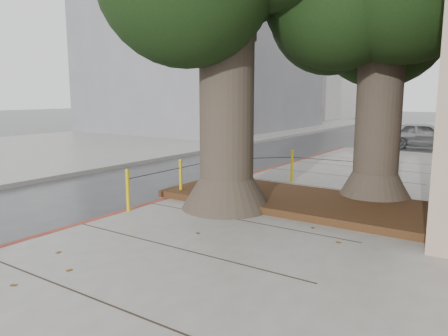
{
  "coord_description": "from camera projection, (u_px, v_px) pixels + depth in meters",
  "views": [
    {
      "loc": [
        5.09,
        -5.32,
        2.68
      ],
      "look_at": [
        -0.21,
        2.46,
        1.1
      ],
      "focal_mm": 35.0,
      "sensor_mm": 36.0,
      "label": 1
    }
  ],
  "objects": [
    {
      "name": "ground",
      "position": [
        155.0,
        250.0,
        7.61
      ],
      "size": [
        140.0,
        140.0,
        0.0
      ],
      "primitive_type": "plane",
      "color": "#28282B",
      "rests_on": "ground"
    },
    {
      "name": "bollard_ring",
      "position": [
        244.0,
        172.0,
        11.55
      ],
      "size": [
        3.79,
        5.39,
        0.95
      ],
      "color": "gold",
      "rests_on": "sidewalk_main"
    },
    {
      "name": "car_silver",
      "position": [
        425.0,
        135.0,
        21.97
      ],
      "size": [
        4.1,
        2.1,
        1.34
      ],
      "primitive_type": "imported",
      "rotation": [
        0.0,
        0.0,
        1.71
      ],
      "color": "#B1B2B7",
      "rests_on": "ground"
    },
    {
      "name": "car_dark",
      "position": [
        206.0,
        127.0,
        28.46
      ],
      "size": [
        1.75,
        4.06,
        1.17
      ],
      "primitive_type": "imported",
      "rotation": [
        0.0,
        0.0,
        0.03
      ],
      "color": "black",
      "rests_on": "ground"
    },
    {
      "name": "sidewalk_opposite",
      "position": [
        92.0,
        144.0,
        23.52
      ],
      "size": [
        14.0,
        60.0,
        0.15
      ],
      "primitive_type": "cube",
      "color": "slate",
      "rests_on": "ground"
    },
    {
      "name": "curb_red",
      "position": [
        165.0,
        202.0,
        10.74
      ],
      "size": [
        0.14,
        26.0,
        0.16
      ],
      "primitive_type": "cube",
      "color": "maroon",
      "rests_on": "ground"
    },
    {
      "name": "planter_bed",
      "position": [
        297.0,
        200.0,
        10.25
      ],
      "size": [
        6.4,
        2.6,
        0.16
      ],
      "primitive_type": "cube",
      "color": "black",
      "rests_on": "sidewalk_main"
    },
    {
      "name": "building_far_grey",
      "position": [
        208.0,
        50.0,
        32.87
      ],
      "size": [
        12.0,
        16.0,
        12.0
      ],
      "primitive_type": "cube",
      "color": "slate",
      "rests_on": "ground"
    },
    {
      "name": "building_far_white",
      "position": [
        308.0,
        54.0,
        52.48
      ],
      "size": [
        12.0,
        18.0,
        15.0
      ],
      "primitive_type": "cube",
      "color": "silver",
      "rests_on": "ground"
    }
  ]
}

